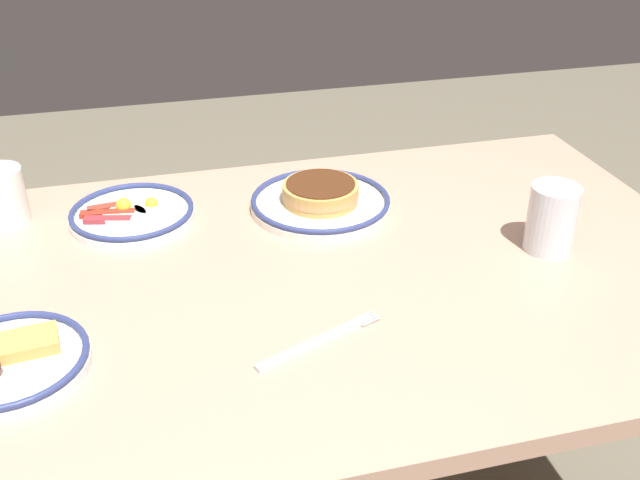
{
  "coord_description": "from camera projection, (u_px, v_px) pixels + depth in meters",
  "views": [
    {
      "loc": [
        0.2,
        0.98,
        1.36
      ],
      "look_at": [
        -0.07,
        -0.04,
        0.76
      ],
      "focal_mm": 41.24,
      "sensor_mm": 36.0,
      "label": 1
    }
  ],
  "objects": [
    {
      "name": "dining_table",
      "position": [
        288.0,
        316.0,
        1.23
      ],
      "size": [
        1.46,
        0.87,
        0.73
      ],
      "color": "tan",
      "rests_on": "ground_plane"
    },
    {
      "name": "drinking_glass",
      "position": [
        551.0,
        222.0,
        1.23
      ],
      "size": [
        0.08,
        0.08,
        0.12
      ],
      "color": "silver",
      "rests_on": "dining_table"
    },
    {
      "name": "plate_near_main",
      "position": [
        321.0,
        199.0,
        1.37
      ],
      "size": [
        0.26,
        0.26,
        0.05
      ],
      "color": "silver",
      "rests_on": "dining_table"
    },
    {
      "name": "plate_center_pancakes",
      "position": [
        132.0,
        214.0,
        1.34
      ],
      "size": [
        0.23,
        0.23,
        0.04
      ],
      "color": "white",
      "rests_on": "dining_table"
    },
    {
      "name": "plate_far_companion",
      "position": [
        6.0,
        362.0,
        0.97
      ],
      "size": [
        0.21,
        0.21,
        0.05
      ],
      "color": "white",
      "rests_on": "dining_table"
    },
    {
      "name": "fork_near",
      "position": [
        321.0,
        340.0,
        1.03
      ],
      "size": [
        0.19,
        0.09,
        0.01
      ],
      "color": "silver",
      "rests_on": "dining_table"
    }
  ]
}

